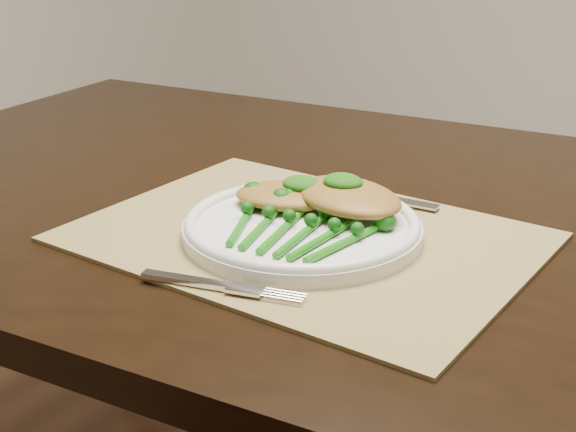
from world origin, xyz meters
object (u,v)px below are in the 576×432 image
Objects in this scene: dinner_plate at (302,226)px; chicken_fillet_left at (287,196)px; placemat at (304,237)px; broccolini_bundle at (293,231)px.

dinner_plate is 0.06m from chicken_fillet_left.
broccolini_bundle is at bearing -74.11° from placemat.
placemat is 0.05m from broccolini_bundle.
placemat is 4.00× the size of chicken_fillet_left.
dinner_plate is 0.04m from broccolini_bundle.
chicken_fillet_left is at bearing 121.31° from broccolini_bundle.
chicken_fillet_left reaches higher than broccolini_bundle.
chicken_fillet_left reaches higher than placemat.
chicken_fillet_left is at bearing 144.74° from placemat.
dinner_plate is 1.49× the size of broccolini_bundle.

